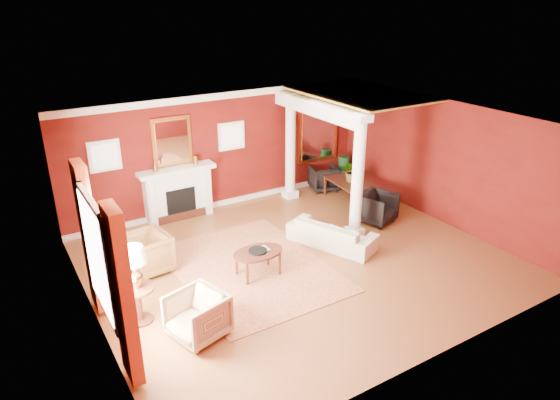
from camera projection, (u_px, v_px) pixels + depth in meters
ground at (299, 261)px, 10.27m from camera, size 8.00×8.00×0.00m
room_shell at (300, 168)px, 9.49m from camera, size 8.04×7.04×2.92m
fireplace at (178, 193)px, 12.00m from camera, size 1.85×0.42×1.29m
overmantel_mirror at (172, 141)px, 11.62m from camera, size 0.95×0.07×1.15m
flank_window_left at (104, 156)px, 10.92m from camera, size 0.70×0.07×0.70m
flank_window_right at (232, 136)px, 12.41m from camera, size 0.70×0.07×0.70m
left_window at (103, 263)px, 7.37m from camera, size 0.21×2.55×2.60m
column_front at (358, 177)px, 10.77m from camera, size 0.36×0.36×2.80m
column_back at (290, 146)px, 12.89m from camera, size 0.36×0.36×2.80m
header_beam at (316, 108)px, 11.57m from camera, size 0.30×3.20×0.32m
amber_ceiling at (360, 94)px, 11.91m from camera, size 2.30×3.40×0.04m
dining_mirror at (318, 131)px, 13.78m from camera, size 1.30×0.07×1.70m
chandelier at (358, 119)px, 12.21m from camera, size 0.60×0.62×0.75m
crown_trim at (221, 96)px, 11.89m from camera, size 8.00×0.08×0.16m
base_trim at (225, 202)px, 12.96m from camera, size 8.00×0.08×0.12m
rug at (251, 268)px, 10.00m from camera, size 2.79×3.72×0.01m
sofa at (332, 229)px, 10.78m from camera, size 1.29×2.00×0.76m
armchair_leopard at (146, 252)px, 9.71m from camera, size 0.90×0.95×0.89m
armchair_stripe at (197, 314)px, 7.89m from camera, size 0.95×0.98×0.83m
coffee_table at (258, 254)px, 9.59m from camera, size 1.02×1.02×0.51m
coffee_book at (260, 245)px, 9.57m from camera, size 0.17×0.03×0.24m
side_table at (135, 273)px, 8.05m from camera, size 0.56×0.56×1.40m
dining_table at (353, 186)px, 12.99m from camera, size 0.72×1.65×0.89m
dining_chair_near at (377, 206)px, 11.86m from camera, size 0.98×0.94×0.81m
dining_chair_far at (324, 177)px, 13.82m from camera, size 0.88×0.85×0.74m
green_urn at (343, 174)px, 14.18m from camera, size 0.36×0.36×0.86m
potted_plant at (353, 161)px, 12.76m from camera, size 0.62×0.67×0.46m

